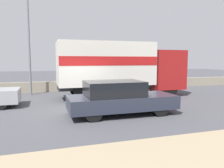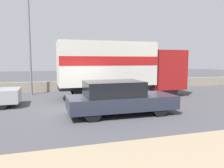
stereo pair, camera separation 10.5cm
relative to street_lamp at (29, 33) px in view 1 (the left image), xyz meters
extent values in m
plane|color=#47474C|center=(2.81, -5.54, -4.10)|extent=(80.00, 80.00, 0.00)
cube|color=gray|center=(2.81, 1.19, -3.73)|extent=(60.00, 0.35, 0.75)
cylinder|color=slate|center=(0.00, 0.00, -0.68)|extent=(0.14, 0.14, 6.85)
cube|color=maroon|center=(8.43, -2.59, -2.41)|extent=(2.29, 2.11, 2.50)
cube|color=black|center=(9.56, -2.59, -1.91)|extent=(0.06, 1.79, 1.10)
cube|color=#2D2D33|center=(4.44, -2.59, -3.38)|extent=(5.68, 1.40, 0.25)
cube|color=silver|center=(4.44, -2.59, -1.99)|extent=(5.68, 2.54, 2.53)
cube|color=red|center=(4.44, -2.59, -1.83)|extent=(5.65, 2.56, 0.51)
cylinder|color=black|center=(8.43, -1.70, -3.61)|extent=(0.99, 0.28, 0.99)
cylinder|color=black|center=(8.43, -3.47, -3.61)|extent=(0.99, 0.28, 0.99)
cylinder|color=black|center=(2.88, -1.70, -3.61)|extent=(0.99, 0.28, 0.99)
cylinder|color=black|center=(2.88, -3.47, -3.61)|extent=(0.99, 0.28, 0.99)
cylinder|color=black|center=(4.02, -1.70, -3.61)|extent=(0.99, 0.28, 0.99)
cylinder|color=black|center=(4.02, -3.47, -3.61)|extent=(0.99, 0.28, 0.99)
cube|color=#282D3D|center=(4.02, -6.81, -3.56)|extent=(4.56, 1.80, 0.56)
cube|color=black|center=(3.66, -6.81, -2.97)|extent=(2.37, 1.66, 0.63)
cylinder|color=black|center=(5.44, -6.03, -3.76)|extent=(0.69, 0.20, 0.69)
cylinder|color=black|center=(5.44, -7.59, -3.76)|extent=(0.69, 0.20, 0.69)
cylinder|color=black|center=(2.61, -6.03, -3.76)|extent=(0.69, 0.20, 0.69)
cylinder|color=black|center=(2.61, -7.59, -3.76)|extent=(0.69, 0.20, 0.69)
cylinder|color=black|center=(-1.12, -2.87, -3.79)|extent=(0.62, 0.20, 0.62)
cylinder|color=black|center=(-1.12, -4.36, -3.79)|extent=(0.62, 0.20, 0.62)
camera|label=1|loc=(0.89, -15.44, -1.80)|focal=35.00mm
camera|label=2|loc=(0.99, -15.47, -1.80)|focal=35.00mm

